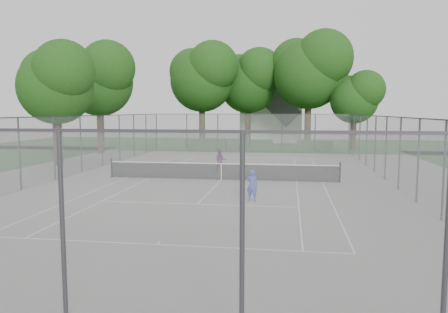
# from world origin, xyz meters

# --- Properties ---
(ground) EXTENTS (120.00, 120.00, 0.00)m
(ground) POSITION_xyz_m (0.00, 0.00, 0.00)
(ground) COLOR slate
(ground) RESTS_ON ground
(grass_far) EXTENTS (60.00, 20.00, 0.00)m
(grass_far) POSITION_xyz_m (0.00, 26.00, 0.00)
(grass_far) COLOR #194714
(grass_far) RESTS_ON ground
(court_markings) EXTENTS (11.03, 23.83, 0.01)m
(court_markings) POSITION_xyz_m (0.00, 0.00, 0.01)
(court_markings) COLOR silver
(court_markings) RESTS_ON ground
(tennis_net) EXTENTS (12.87, 0.10, 1.10)m
(tennis_net) POSITION_xyz_m (0.00, 0.00, 0.51)
(tennis_net) COLOR black
(tennis_net) RESTS_ON ground
(perimeter_fence) EXTENTS (18.08, 34.08, 3.52)m
(perimeter_fence) POSITION_xyz_m (0.00, 0.00, 1.81)
(perimeter_fence) COLOR #38383D
(perimeter_fence) RESTS_ON ground
(tree_far_left) EXTENTS (7.63, 6.97, 10.97)m
(tree_far_left) POSITION_xyz_m (-5.43, 21.93, 7.54)
(tree_far_left) COLOR #332012
(tree_far_left) RESTS_ON ground
(tree_far_midleft) EXTENTS (7.34, 6.71, 10.56)m
(tree_far_midleft) POSITION_xyz_m (-0.79, 24.62, 7.25)
(tree_far_midleft) COLOR #332012
(tree_far_midleft) RESTS_ON ground
(tree_far_midright) EXTENTS (8.24, 7.52, 11.84)m
(tree_far_midright) POSITION_xyz_m (5.63, 22.17, 8.14)
(tree_far_midright) COLOR #332012
(tree_far_midright) RESTS_ON ground
(tree_far_right) EXTENTS (5.34, 4.87, 7.67)m
(tree_far_right) POSITION_xyz_m (9.93, 20.50, 5.27)
(tree_far_right) COLOR #332012
(tree_far_right) RESTS_ON ground
(tree_side_back) EXTENTS (6.91, 6.31, 9.94)m
(tree_side_back) POSITION_xyz_m (-13.17, 13.80, 6.83)
(tree_side_back) COLOR #332012
(tree_side_back) RESTS_ON ground
(tree_side_front) EXTENTS (5.97, 5.45, 8.58)m
(tree_side_front) POSITION_xyz_m (-12.35, 4.90, 5.89)
(tree_side_front) COLOR #332012
(tree_side_front) RESTS_ON ground
(hedge_left) EXTENTS (3.90, 1.17, 0.97)m
(hedge_left) POSITION_xyz_m (-4.41, 18.51, 0.49)
(hedge_left) COLOR #193F14
(hedge_left) RESTS_ON ground
(hedge_mid) EXTENTS (3.18, 0.91, 1.00)m
(hedge_mid) POSITION_xyz_m (0.52, 18.82, 0.50)
(hedge_mid) COLOR #193F14
(hedge_mid) RESTS_ON ground
(hedge_right) EXTENTS (3.26, 1.19, 0.98)m
(hedge_right) POSITION_xyz_m (6.04, 18.31, 0.49)
(hedge_right) COLOR #193F14
(hedge_right) RESTS_ON ground
(house) EXTENTS (7.28, 5.64, 9.06)m
(house) POSITION_xyz_m (1.45, 30.78, 3.65)
(house) COLOR silver
(house) RESTS_ON ground
(girl_player) EXTENTS (0.55, 0.42, 1.35)m
(girl_player) POSITION_xyz_m (2.17, -5.39, 0.68)
(girl_player) COLOR #303AB4
(girl_player) RESTS_ON ground
(woman_player) EXTENTS (0.75, 0.61, 1.45)m
(woman_player) POSITION_xyz_m (-0.54, 3.10, 0.72)
(woman_player) COLOR #692363
(woman_player) RESTS_ON ground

